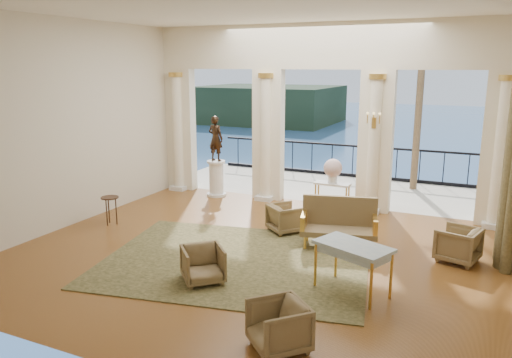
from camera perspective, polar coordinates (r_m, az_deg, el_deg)
The scene contains 21 objects.
floor at distance 9.57m, azimuth -0.16°, elevation -8.59°, with size 9.00×9.00×0.00m, color #4C290A.
room_walls at distance 7.93m, azimuth -3.63°, elevation 8.33°, with size 9.00×9.00×9.00m.
arcade at distance 12.51m, azimuth 7.35°, elevation 8.57°, with size 9.00×0.56×4.50m.
terrace at distance 14.80m, azimuth 9.39°, elevation -1.16°, with size 10.00×3.60×0.10m, color #B5AA97.
balustrade at distance 16.22m, azimuth 10.98°, elevation 1.67°, with size 9.00×0.06×1.03m.
palm_tree at distance 14.78m, azimuth 18.60°, elevation 14.53°, with size 2.00×2.00×4.50m.
headland at distance 85.31m, azimuth 1.50°, elevation 8.55°, with size 22.00×18.00×6.00m, color black.
sea at distance 68.83m, azimuth 21.55°, elevation 4.08°, with size 160.00×160.00×0.00m, color #20508A.
wall_sconce at distance 11.88m, azimuth 13.31°, elevation 6.39°, with size 0.30×0.11×0.33m.
rug at distance 9.26m, azimuth -2.33°, elevation -9.29°, with size 4.74×3.69×0.02m, color #2C3218.
armchair_a at distance 8.35m, azimuth -6.08°, elevation -9.51°, with size 0.65×0.61×0.67m, color #483721.
armchair_b at distance 6.50m, azimuth 2.60°, elevation -16.22°, with size 0.67×0.63×0.69m, color #483721.
armchair_c at distance 9.84m, azimuth 22.09°, elevation -6.79°, with size 0.69×0.64×0.71m, color #483721.
armchair_d at distance 10.72m, azimuth 3.42°, elevation -4.34°, with size 0.65×0.61×0.67m, color #483721.
settee at distance 9.98m, azimuth 9.47°, elevation -4.93°, with size 1.57×0.96×0.97m.
game_table at distance 7.95m, azimuth 11.05°, elevation -7.92°, with size 1.32×1.03×0.80m.
pedestal at distance 13.64m, azimuth -4.55°, elevation 0.00°, with size 0.53×0.53×0.98m.
statue at distance 13.43m, azimuth -4.64°, elevation 4.64°, with size 0.44×0.29×1.21m, color black.
console_table at distance 11.91m, azimuth 8.70°, elevation -1.08°, with size 0.85×0.35×0.80m.
urn at distance 11.80m, azimuth 8.78°, elevation 1.11°, with size 0.43×0.43×0.57m.
side_table at distance 11.60m, azimuth -16.36°, elevation -2.41°, with size 0.39×0.39×0.64m.
Camera 1 is at (3.77, -8.07, 3.51)m, focal length 35.00 mm.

